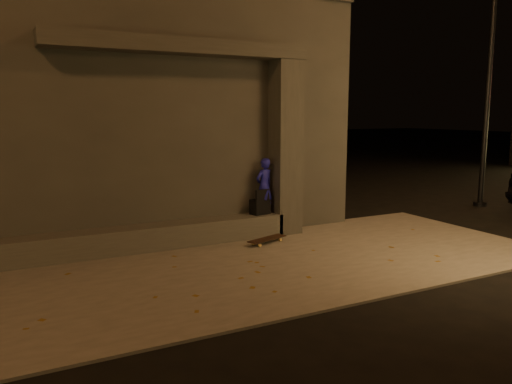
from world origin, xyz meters
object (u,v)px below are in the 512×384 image
skateboarder (264,186)px  backpack (260,205)px  skateboard (267,239)px  column (285,148)px

skateboarder → backpack: skateboarder is taller
backpack → skateboard: (-0.18, -0.65, -0.55)m
backpack → skateboard: size_ratio=0.58×
column → backpack: (-0.60, 0.00, -1.17)m
backpack → skateboarder: bearing=-11.1°
skateboarder → backpack: size_ratio=2.18×
skateboarder → skateboard: bearing=50.5°
skateboarder → backpack: 0.41m
column → skateboarder: 0.92m
column → backpack: column is taller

